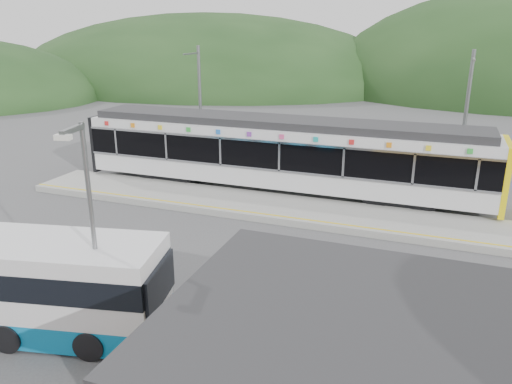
% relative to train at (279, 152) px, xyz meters
% --- Properties ---
extents(ground, '(120.00, 120.00, 0.00)m').
position_rel_train_xyz_m(ground, '(1.40, -6.00, -2.06)').
color(ground, '#4C4C4F').
rests_on(ground, ground).
extents(hills, '(146.00, 149.00, 26.00)m').
position_rel_train_xyz_m(hills, '(7.59, -0.71, -2.06)').
color(hills, '#1E3D19').
rests_on(hills, ground).
extents(platform, '(26.00, 3.20, 0.30)m').
position_rel_train_xyz_m(platform, '(1.40, -2.70, -1.91)').
color(platform, '#9E9E99').
rests_on(platform, ground).
extents(yellow_line, '(26.00, 0.10, 0.01)m').
position_rel_train_xyz_m(yellow_line, '(1.40, -4.00, -1.76)').
color(yellow_line, yellow).
rests_on(yellow_line, platform).
extents(train, '(20.44, 3.01, 3.74)m').
position_rel_train_xyz_m(train, '(0.00, 0.00, 0.00)').
color(train, black).
rests_on(train, ground).
extents(catenary_mast_west, '(0.18, 1.80, 7.00)m').
position_rel_train_xyz_m(catenary_mast_west, '(-5.60, 2.56, 1.58)').
color(catenary_mast_west, slate).
rests_on(catenary_mast_west, ground).
extents(catenary_mast_east, '(0.18, 1.80, 7.00)m').
position_rel_train_xyz_m(catenary_mast_east, '(8.40, 2.56, 1.58)').
color(catenary_mast_east, slate).
rests_on(catenary_mast_east, ground).
extents(lamp_post, '(0.38, 1.07, 5.88)m').
position_rel_train_xyz_m(lamp_post, '(-0.45, -13.76, 1.45)').
color(lamp_post, slate).
rests_on(lamp_post, ground).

